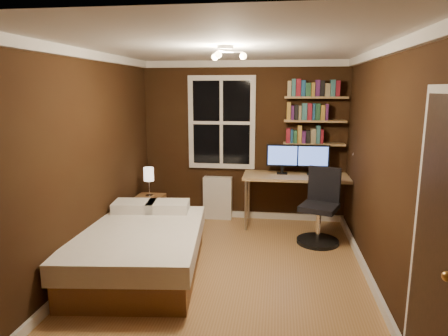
# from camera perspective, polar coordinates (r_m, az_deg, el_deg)

# --- Properties ---
(floor) EXTENTS (4.20, 4.20, 0.00)m
(floor) POSITION_cam_1_polar(r_m,az_deg,el_deg) (4.70, 0.36, -14.99)
(floor) COLOR olive
(floor) RESTS_ON ground
(wall_back) EXTENTS (3.20, 0.04, 2.50)m
(wall_back) POSITION_cam_1_polar(r_m,az_deg,el_deg) (6.36, 2.84, 3.78)
(wall_back) COLOR black
(wall_back) RESTS_ON ground
(wall_left) EXTENTS (0.04, 4.20, 2.50)m
(wall_left) POSITION_cam_1_polar(r_m,az_deg,el_deg) (4.77, -19.05, 0.63)
(wall_left) COLOR black
(wall_left) RESTS_ON ground
(wall_right) EXTENTS (0.04, 4.20, 2.50)m
(wall_right) POSITION_cam_1_polar(r_m,az_deg,el_deg) (4.39, 21.57, -0.43)
(wall_right) COLOR black
(wall_right) RESTS_ON ground
(ceiling) EXTENTS (3.20, 4.20, 0.02)m
(ceiling) POSITION_cam_1_polar(r_m,az_deg,el_deg) (4.23, 0.40, 16.97)
(ceiling) COLOR white
(ceiling) RESTS_ON wall_back
(window) EXTENTS (1.06, 0.06, 1.46)m
(window) POSITION_cam_1_polar(r_m,az_deg,el_deg) (6.33, -0.34, 6.49)
(window) COLOR silver
(window) RESTS_ON wall_back
(door) EXTENTS (0.03, 0.82, 2.05)m
(door) POSITION_cam_1_polar(r_m,az_deg,el_deg) (3.02, 27.98, -10.60)
(door) COLOR black
(door) RESTS_ON ground
(door_knob) EXTENTS (0.06, 0.06, 0.06)m
(door_knob) POSITION_cam_1_polar(r_m,az_deg,el_deg) (2.76, 29.28, -13.37)
(door_knob) COLOR gold
(door_knob) RESTS_ON door
(ceiling_fixture) EXTENTS (0.44, 0.44, 0.18)m
(ceiling_fixture) POSITION_cam_1_polar(r_m,az_deg,el_deg) (4.13, 0.21, 15.72)
(ceiling_fixture) COLOR beige
(ceiling_fixture) RESTS_ON ceiling
(bookshelf_lower) EXTENTS (0.92, 0.22, 0.03)m
(bookshelf_lower) POSITION_cam_1_polar(r_m,az_deg,el_deg) (6.24, 12.69, 3.37)
(bookshelf_lower) COLOR #AA8352
(bookshelf_lower) RESTS_ON wall_back
(books_row_lower) EXTENTS (0.54, 0.16, 0.23)m
(books_row_lower) POSITION_cam_1_polar(r_m,az_deg,el_deg) (6.22, 12.74, 4.55)
(books_row_lower) COLOR maroon
(books_row_lower) RESTS_ON bookshelf_lower
(bookshelf_middle) EXTENTS (0.92, 0.22, 0.03)m
(bookshelf_middle) POSITION_cam_1_polar(r_m,az_deg,el_deg) (6.20, 12.83, 6.57)
(bookshelf_middle) COLOR #AA8352
(bookshelf_middle) RESTS_ON wall_back
(books_row_middle) EXTENTS (0.60, 0.16, 0.23)m
(books_row_middle) POSITION_cam_1_polar(r_m,az_deg,el_deg) (6.19, 12.89, 7.77)
(books_row_middle) COLOR navy
(books_row_middle) RESTS_ON bookshelf_middle
(bookshelf_upper) EXTENTS (0.92, 0.22, 0.03)m
(bookshelf_upper) POSITION_cam_1_polar(r_m,az_deg,el_deg) (6.18, 12.98, 9.81)
(bookshelf_upper) COLOR #AA8352
(bookshelf_upper) RESTS_ON wall_back
(books_row_upper) EXTENTS (0.66, 0.16, 0.23)m
(books_row_upper) POSITION_cam_1_polar(r_m,az_deg,el_deg) (6.18, 13.03, 11.01)
(books_row_upper) COLOR #235234
(books_row_upper) RESTS_ON bookshelf_upper
(bed) EXTENTS (1.56, 2.03, 0.64)m
(bed) POSITION_cam_1_polar(r_m,az_deg,el_deg) (4.77, -11.90, -11.25)
(bed) COLOR brown
(bed) RESTS_ON ground
(nightstand) EXTENTS (0.41, 0.41, 0.50)m
(nightstand) POSITION_cam_1_polar(r_m,az_deg,el_deg) (6.16, -10.51, -6.20)
(nightstand) COLOR brown
(nightstand) RESTS_ON ground
(bedside_lamp) EXTENTS (0.15, 0.15, 0.44)m
(bedside_lamp) POSITION_cam_1_polar(r_m,az_deg,el_deg) (6.03, -10.67, -1.96)
(bedside_lamp) COLOR beige
(bedside_lamp) RESTS_ON nightstand
(radiator) EXTENTS (0.46, 0.16, 0.69)m
(radiator) POSITION_cam_1_polar(r_m,az_deg,el_deg) (6.47, -0.90, -4.28)
(radiator) COLOR silver
(radiator) RESTS_ON ground
(desk) EXTENTS (1.68, 0.63, 0.80)m
(desk) POSITION_cam_1_polar(r_m,az_deg,el_deg) (6.10, 10.74, -1.60)
(desk) COLOR #AA8352
(desk) RESTS_ON ground
(monitor_left) EXTENTS (0.49, 0.12, 0.45)m
(monitor_left) POSITION_cam_1_polar(r_m,az_deg,el_deg) (6.12, 8.34, 1.27)
(monitor_left) COLOR black
(monitor_left) RESTS_ON desk
(monitor_right) EXTENTS (0.49, 0.12, 0.45)m
(monitor_right) POSITION_cam_1_polar(r_m,az_deg,el_deg) (6.14, 12.58, 1.15)
(monitor_right) COLOR black
(monitor_right) RESTS_ON desk
(desk_lamp) EXTENTS (0.14, 0.32, 0.44)m
(desk_lamp) POSITION_cam_1_polar(r_m,az_deg,el_deg) (6.03, 18.23, 0.60)
(desk_lamp) COLOR silver
(desk_lamp) RESTS_ON desk
(office_chair) EXTENTS (0.60, 0.60, 1.03)m
(office_chair) POSITION_cam_1_polar(r_m,az_deg,el_deg) (5.63, 13.53, -6.46)
(office_chair) COLOR black
(office_chair) RESTS_ON ground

